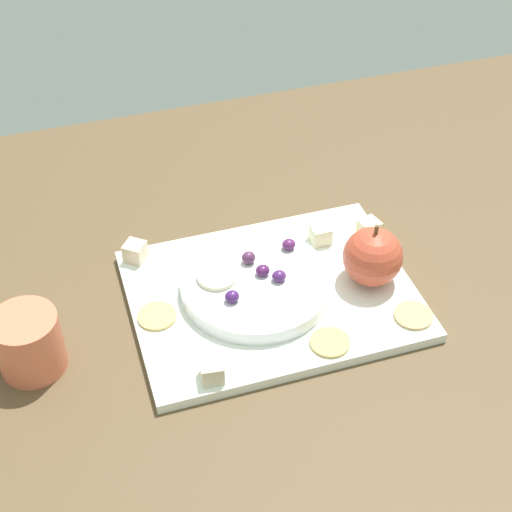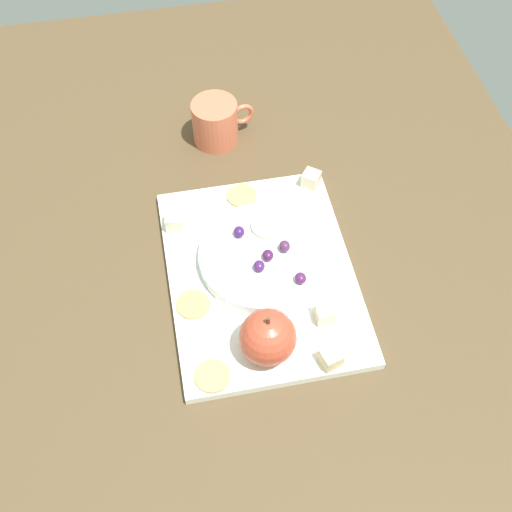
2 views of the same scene
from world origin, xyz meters
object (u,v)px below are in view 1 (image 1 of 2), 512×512
Objects in this scene: grape_0 at (279,276)px; grape_1 at (289,244)px; cheese_cube_1 at (320,234)px; cracker_1 at (157,316)px; grape_3 at (232,296)px; cheese_cube_2 at (212,371)px; cracker_2 at (330,342)px; platter at (274,294)px; cup at (28,342)px; serving_dish at (256,284)px; grape_4 at (263,270)px; grape_2 at (249,258)px; cheese_cube_3 at (369,229)px; cheese_cube_0 at (135,252)px; cracker_0 at (413,315)px; apple_slice_0 at (217,276)px; apple_whole at (373,257)px.

grape_0 is 6.09cm from grape_1.
cheese_cube_1 is 0.53× the size of cracker_1.
cheese_cube_2 is at bearing 61.35° from grape_3.
cheese_cube_2 reaches higher than cracker_2.
cheese_cube_2 is at bearing 109.70° from cracker_1.
platter is 19.92× the size of grape_1.
grape_3 is (14.95, 9.21, 1.49)cm from cheese_cube_1.
cracker_1 is 0.44× the size of cup.
cheese_cube_1 is at bearing -150.29° from serving_dish.
grape_3 is at bearing 33.87° from grape_4.
serving_dish is 10.71× the size of grape_2.
cheese_cube_3 is 31.23cm from cracker_1.
cheese_cube_0 is 24.64cm from cheese_cube_1.
grape_0 and grape_3 have the same top height.
grape_0 is (15.09, 6.57, 1.46)cm from cheese_cube_3.
cracker_0 is 0.44× the size of cup.
cheese_cube_3 is (-26.59, -17.40, 0.00)cm from cheese_cube_2.
platter is 6.90cm from grape_1.
grape_2 is 7.11cm from grape_3.
cracker_1 is at bearing 11.65° from cheese_cube_3.
cracker_0 is (-14.63, 9.38, 0.89)cm from platter.
grape_1 reaches higher than cracker_2.
grape_0 is at bearing 159.18° from apple_slice_0.
cup reaches higher than cracker_1.
grape_0 is (-0.46, 0.41, 3.42)cm from platter.
cheese_cube_2 is at bearing 43.27° from grape_0.
apple_slice_0 is (5.58, -1.15, -0.41)cm from grape_4.
platter is at bearing -32.66° from cracker_0.
cheese_cube_1 is 24.99cm from cracker_1.
grape_2 is (14.51, -5.47, -0.93)cm from apple_whole.
cracker_0 is at bearing 145.72° from cheese_cube_0.
cheese_cube_3 is 1.44× the size of grape_4.
cheese_cube_0 is at bearing -138.36° from cup.
grape_1 is (8.77, -6.48, -1.05)cm from apple_whole.
cracker_0 is at bearing 147.34° from platter.
platter is 16.84cm from cheese_cube_3.
grape_1 is 5.82cm from grape_2.
apple_slice_0 is at bearing 13.69° from grape_1.
platter is 7.29cm from grape_3.
grape_1 reaches higher than cracker_0.
cheese_cube_3 is at bearing -168.35° from cracker_1.
cheese_cube_3 is 0.53× the size of cracker_1.
grape_4 is (15.78, -10.55, 2.51)cm from cracker_0.
grape_3 reaches higher than cheese_cube_2.
platter is 7.37× the size of cracker_1.
grape_3 is at bearing 56.84° from grape_2.
cheese_cube_1 is (-11.09, -6.33, 0.26)cm from serving_dish.
serving_dish is at bearing 35.24° from grape_1.
grape_0 reaches higher than cracker_2.
serving_dish is 7.45× the size of cheese_cube_3.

